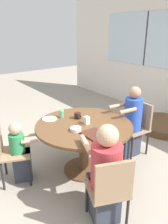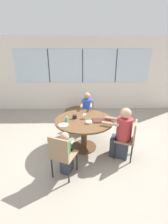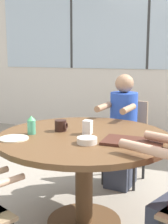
# 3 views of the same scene
# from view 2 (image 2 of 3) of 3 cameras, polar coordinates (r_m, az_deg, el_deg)

# --- Properties ---
(ground_plane) EXTENTS (16.00, 16.00, 0.00)m
(ground_plane) POSITION_cam_2_polar(r_m,az_deg,el_deg) (3.81, -0.00, -13.20)
(ground_plane) COLOR gray
(wall_back_with_windows) EXTENTS (8.40, 0.08, 2.80)m
(wall_back_with_windows) POSITION_cam_2_polar(r_m,az_deg,el_deg) (6.09, -0.54, 14.22)
(wall_back_with_windows) COLOR silver
(wall_back_with_windows) RESTS_ON ground_plane
(dining_table) EXTENTS (1.34, 1.34, 0.75)m
(dining_table) POSITION_cam_2_polar(r_m,az_deg,el_deg) (3.51, -0.00, -5.10)
(dining_table) COLOR brown
(dining_table) RESTS_ON ground_plane
(chair_for_woman_green_shirt) EXTENTS (0.44, 0.44, 0.87)m
(chair_for_woman_green_shirt) POSITION_cam_2_polar(r_m,az_deg,el_deg) (4.50, 1.16, -0.21)
(chair_for_woman_green_shirt) COLOR #937556
(chair_for_woman_green_shirt) RESTS_ON ground_plane
(chair_for_man_blue_shirt) EXTENTS (0.52, 0.52, 0.87)m
(chair_for_man_blue_shirt) POSITION_cam_2_polar(r_m,az_deg,el_deg) (3.35, 17.05, -9.00)
(chair_for_man_blue_shirt) COLOR #937556
(chair_for_man_blue_shirt) RESTS_ON ground_plane
(chair_for_toddler) EXTENTS (0.53, 0.53, 0.87)m
(chair_for_toddler) POSITION_cam_2_polar(r_m,az_deg,el_deg) (2.75, -8.59, -15.41)
(chair_for_toddler) COLOR #937556
(chair_for_toddler) RESTS_ON ground_plane
(person_woman_green_shirt) EXTENTS (0.34, 0.55, 1.16)m
(person_woman_green_shirt) POSITION_cam_2_polar(r_m,az_deg,el_deg) (4.34, 1.01, -0.78)
(person_woman_green_shirt) COLOR #333847
(person_woman_green_shirt) RESTS_ON ground_plane
(person_man_blue_shirt) EXTENTS (0.65, 0.52, 1.14)m
(person_man_blue_shirt) POSITION_cam_2_polar(r_m,az_deg,el_deg) (3.36, 14.21, -8.61)
(person_man_blue_shirt) COLOR #333847
(person_man_blue_shirt) RESTS_ON ground_plane
(person_toddler) EXTENTS (0.33, 0.41, 0.87)m
(person_toddler) POSITION_cam_2_polar(r_m,az_deg,el_deg) (2.92, -6.85, -15.50)
(person_toddler) COLOR #333847
(person_toddler) RESTS_ON ground_plane
(food_tray_dark) EXTENTS (0.41, 0.25, 0.02)m
(food_tray_dark) POSITION_cam_2_polar(r_m,az_deg,el_deg) (3.38, 6.83, -3.21)
(food_tray_dark) COLOR #472319
(food_tray_dark) RESTS_ON dining_table
(coffee_mug) EXTENTS (0.10, 0.10, 0.09)m
(coffee_mug) POSITION_cam_2_polar(r_m,az_deg,el_deg) (3.47, -3.61, -1.84)
(coffee_mug) COLOR black
(coffee_mug) RESTS_ON dining_table
(sippy_cup) EXTENTS (0.07, 0.07, 0.15)m
(sippy_cup) POSITION_cam_2_polar(r_m,az_deg,el_deg) (3.32, -6.75, -2.48)
(sippy_cup) COLOR #4CA57F
(sippy_cup) RESTS_ON dining_table
(milk_carton_small) EXTENTS (0.07, 0.07, 0.11)m
(milk_carton_small) POSITION_cam_2_polar(r_m,az_deg,el_deg) (3.45, 0.27, -1.75)
(milk_carton_small) COLOR silver
(milk_carton_small) RESTS_ON dining_table
(bowl_white_shallow) EXTENTS (0.14, 0.14, 0.04)m
(bowl_white_shallow) POSITION_cam_2_polar(r_m,az_deg,el_deg) (3.25, 1.87, -3.92)
(bowl_white_shallow) COLOR silver
(bowl_white_shallow) RESTS_ON dining_table
(plate_tortillas) EXTENTS (0.22, 0.22, 0.01)m
(plate_tortillas) POSITION_cam_2_polar(r_m,az_deg,el_deg) (3.20, -7.86, -4.86)
(plate_tortillas) COLOR beige
(plate_tortillas) RESTS_ON dining_table
(folded_table_stack) EXTENTS (1.12, 1.12, 0.15)m
(folded_table_stack) POSITION_cam_2_polar(r_m,az_deg,el_deg) (5.75, -1.76, -0.13)
(folded_table_stack) COLOR brown
(folded_table_stack) RESTS_ON ground_plane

